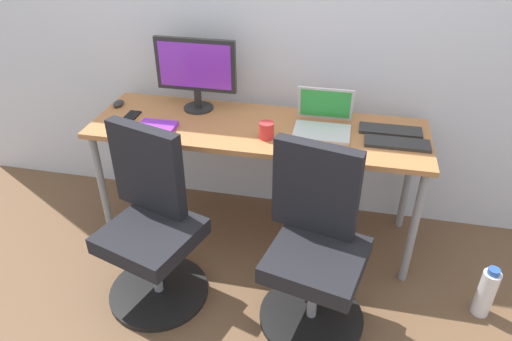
% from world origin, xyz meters
% --- Properties ---
extents(ground_plane, '(5.28, 5.28, 0.00)m').
position_xyz_m(ground_plane, '(0.00, 0.00, 0.00)').
color(ground_plane, brown).
extents(back_wall, '(4.40, 0.04, 2.60)m').
position_xyz_m(back_wall, '(0.00, 0.38, 1.30)').
color(back_wall, silver).
rests_on(back_wall, ground).
extents(desk, '(1.91, 0.59, 0.76)m').
position_xyz_m(desk, '(0.00, 0.00, 0.69)').
color(desk, '#B77542').
rests_on(desk, ground).
extents(office_chair_left, '(0.55, 0.55, 0.94)m').
position_xyz_m(office_chair_left, '(-0.44, -0.59, 0.42)').
color(office_chair_left, black).
rests_on(office_chair_left, ground).
extents(office_chair_right, '(0.54, 0.54, 0.94)m').
position_xyz_m(office_chair_right, '(0.41, -0.58, 0.42)').
color(office_chair_right, black).
rests_on(office_chair_right, ground).
extents(water_bottle_on_floor, '(0.09, 0.09, 0.31)m').
position_xyz_m(water_bottle_on_floor, '(1.29, -0.42, 0.15)').
color(water_bottle_on_floor, white).
rests_on(water_bottle_on_floor, ground).
extents(desktop_monitor, '(0.48, 0.18, 0.43)m').
position_xyz_m(desktop_monitor, '(-0.40, 0.16, 1.01)').
color(desktop_monitor, '#262626').
rests_on(desktop_monitor, desk).
extents(open_laptop, '(0.31, 0.28, 0.22)m').
position_xyz_m(open_laptop, '(0.36, 0.04, 0.81)').
color(open_laptop, silver).
rests_on(open_laptop, desk).
extents(keyboard_by_monitor, '(0.34, 0.12, 0.02)m').
position_xyz_m(keyboard_by_monitor, '(0.73, 0.09, 0.77)').
color(keyboard_by_monitor, '#2D2D2D').
rests_on(keyboard_by_monitor, desk).
extents(keyboard_by_laptop, '(0.34, 0.12, 0.02)m').
position_xyz_m(keyboard_by_laptop, '(0.76, -0.05, 0.77)').
color(keyboard_by_laptop, '#2D2D2D').
rests_on(keyboard_by_laptop, desk).
extents(mouse_by_monitor, '(0.06, 0.10, 0.03)m').
position_xyz_m(mouse_by_monitor, '(-0.90, 0.10, 0.78)').
color(mouse_by_monitor, '#2D2D2D').
rests_on(mouse_by_monitor, desk).
extents(mouse_by_laptop, '(0.06, 0.10, 0.03)m').
position_xyz_m(mouse_by_laptop, '(0.48, -0.23, 0.78)').
color(mouse_by_laptop, '#B7B7B7').
rests_on(mouse_by_laptop, desk).
extents(coffee_mug, '(0.08, 0.08, 0.09)m').
position_xyz_m(coffee_mug, '(0.07, -0.12, 0.81)').
color(coffee_mug, red).
rests_on(coffee_mug, desk).
extents(pen_cup, '(0.07, 0.07, 0.10)m').
position_xyz_m(pen_cup, '(0.46, 0.24, 0.81)').
color(pen_cup, slate).
rests_on(pen_cup, desk).
extents(phone_near_monitor, '(0.07, 0.14, 0.01)m').
position_xyz_m(phone_near_monitor, '(-0.75, -0.04, 0.76)').
color(phone_near_monitor, black).
rests_on(phone_near_monitor, desk).
extents(notebook, '(0.21, 0.15, 0.03)m').
position_xyz_m(notebook, '(-0.55, -0.15, 0.77)').
color(notebook, purple).
rests_on(notebook, desk).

